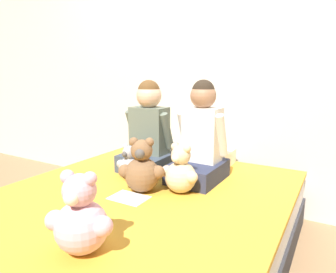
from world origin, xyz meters
TOP-DOWN VIEW (x-y plane):
  - ground_plane at (0.00, 0.00)m, footprint 14.00×14.00m
  - wall_behind_bed at (0.00, 1.04)m, footprint 8.00×0.06m
  - bed at (0.00, 0.00)m, footprint 1.61×1.90m
  - child_on_left at (-0.21, 0.42)m, footprint 0.35×0.31m
  - child_on_right at (0.19, 0.42)m, footprint 0.32×0.40m
  - teddy_bear_held_by_left_child at (-0.21, 0.19)m, footprint 0.19×0.15m
  - teddy_bear_held_by_right_child at (0.19, 0.15)m, footprint 0.24×0.18m
  - teddy_bear_between_children at (-0.01, 0.05)m, footprint 0.25×0.20m
  - teddy_bear_at_foot_of_bed at (0.15, -0.58)m, footprint 0.27×0.21m
  - pillow_at_headboard at (0.00, 0.78)m, footprint 0.57×0.28m
  - sign_card at (-0.01, -0.07)m, footprint 0.21×0.15m

SIDE VIEW (x-z plane):
  - ground_plane at x=0.00m, z-range 0.00..0.00m
  - bed at x=0.00m, z-range 0.00..0.40m
  - sign_card at x=-0.01m, z-range 0.40..0.40m
  - pillow_at_headboard at x=0.00m, z-range 0.40..0.51m
  - teddy_bear_held_by_left_child at x=-0.21m, z-range 0.38..0.61m
  - teddy_bear_held_by_right_child at x=0.19m, z-range 0.37..0.67m
  - teddy_bear_between_children at x=-0.01m, z-range 0.37..0.70m
  - teddy_bear_at_foot_of_bed at x=0.15m, z-range 0.37..0.70m
  - child_on_right at x=0.19m, z-range 0.33..0.98m
  - child_on_left at x=-0.21m, z-range 0.35..0.99m
  - wall_behind_bed at x=0.00m, z-range 0.00..2.50m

